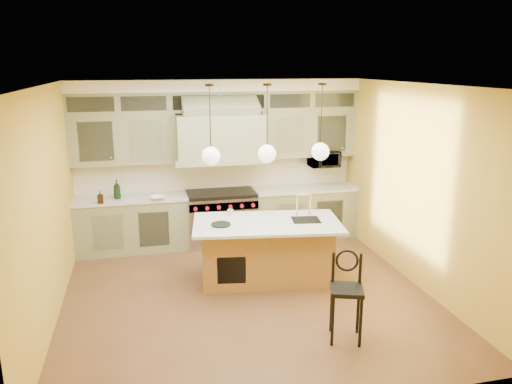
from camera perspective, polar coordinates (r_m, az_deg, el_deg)
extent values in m
plane|color=#56381D|center=(7.18, -1.07, -11.64)|extent=(5.00, 5.00, 0.00)
plane|color=white|center=(6.45, -1.20, 12.15)|extent=(5.00, 5.00, 0.00)
plane|color=gold|center=(9.07, -4.43, 3.58)|extent=(5.00, 0.00, 5.00)
plane|color=gold|center=(4.38, 5.77, -8.62)|extent=(5.00, 0.00, 5.00)
plane|color=gold|center=(6.64, -22.75, -1.62)|extent=(0.00, 5.00, 5.00)
plane|color=gold|center=(7.58, 17.69, 0.73)|extent=(0.00, 5.00, 5.00)
cube|color=gray|center=(8.91, -13.89, -3.67)|extent=(1.90, 0.65, 0.90)
cube|color=gray|center=(9.36, 5.42, -2.41)|extent=(1.90, 0.65, 0.90)
cube|color=silver|center=(8.78, -14.08, -0.75)|extent=(1.90, 0.68, 0.04)
cube|color=silver|center=(9.24, 5.49, 0.38)|extent=(1.90, 0.68, 0.04)
cube|color=beige|center=(9.10, -4.38, 2.13)|extent=(5.00, 0.04, 0.56)
cube|color=gray|center=(8.73, -14.97, 5.86)|extent=(1.75, 0.35, 0.85)
cube|color=gray|center=(9.21, 5.79, 6.71)|extent=(1.75, 0.35, 0.85)
cube|color=gray|center=(8.65, -4.14, 6.40)|extent=(1.50, 0.70, 0.75)
cube|color=gray|center=(8.71, -4.09, 3.80)|extent=(1.60, 0.76, 0.10)
cube|color=#333833|center=(8.76, -4.39, 10.29)|extent=(5.00, 0.35, 0.35)
cube|color=white|center=(8.72, -4.40, 12.08)|extent=(5.00, 0.47, 0.20)
cube|color=silver|center=(8.98, -3.96, -3.11)|extent=(1.20, 0.70, 0.90)
cube|color=black|center=(8.85, -4.02, -0.15)|extent=(1.20, 0.70, 0.06)
cube|color=silver|center=(8.58, -3.66, -1.65)|extent=(1.20, 0.06, 0.14)
cube|color=olive|center=(7.49, 1.20, -6.83)|extent=(1.99, 1.16, 0.88)
cube|color=silver|center=(7.29, 1.26, -3.60)|extent=(2.28, 1.44, 0.04)
cube|color=black|center=(7.42, 5.71, -3.35)|extent=(0.45, 0.41, 0.05)
cylinder|color=black|center=(5.95, 8.74, -14.40)|extent=(0.04, 0.04, 0.61)
cylinder|color=black|center=(5.98, 11.86, -14.42)|extent=(0.04, 0.04, 0.61)
cylinder|color=black|center=(6.23, 8.62, -13.00)|extent=(0.04, 0.04, 0.61)
cylinder|color=black|center=(6.25, 11.58, -13.03)|extent=(0.04, 0.04, 0.61)
cube|color=black|center=(5.95, 10.34, -10.93)|extent=(0.47, 0.47, 0.05)
torus|color=black|center=(5.98, 10.37, -7.72)|extent=(0.27, 0.12, 0.27)
imported|color=black|center=(9.32, 7.76, 3.79)|extent=(0.54, 0.37, 0.30)
imported|color=black|center=(8.72, -15.61, 0.29)|extent=(0.14, 0.14, 0.32)
imported|color=black|center=(8.53, -17.37, -0.56)|extent=(0.10, 0.10, 0.21)
imported|color=white|center=(8.52, -11.13, -0.67)|extent=(0.27, 0.27, 0.06)
imported|color=silver|center=(7.62, -2.96, -2.32)|extent=(0.10, 0.10, 0.08)
cylinder|color=#2D2319|center=(6.83, -5.36, 12.06)|extent=(0.12, 0.12, 0.03)
cylinder|color=#2D2319|center=(6.86, -5.27, 8.34)|extent=(0.02, 0.02, 0.93)
sphere|color=white|center=(6.93, -5.17, 4.11)|extent=(0.26, 0.26, 0.26)
cylinder|color=#2D2319|center=(6.98, 1.31, 12.17)|extent=(0.12, 0.12, 0.03)
cylinder|color=#2D2319|center=(7.01, 1.29, 8.53)|extent=(0.02, 0.02, 0.93)
sphere|color=white|center=(7.09, 1.26, 4.39)|extent=(0.26, 0.26, 0.26)
cylinder|color=#2D2319|center=(7.22, 7.61, 12.13)|extent=(0.12, 0.12, 0.03)
cylinder|color=#2D2319|center=(7.25, 7.49, 8.61)|extent=(0.02, 0.02, 0.93)
sphere|color=white|center=(7.32, 7.36, 4.60)|extent=(0.26, 0.26, 0.26)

